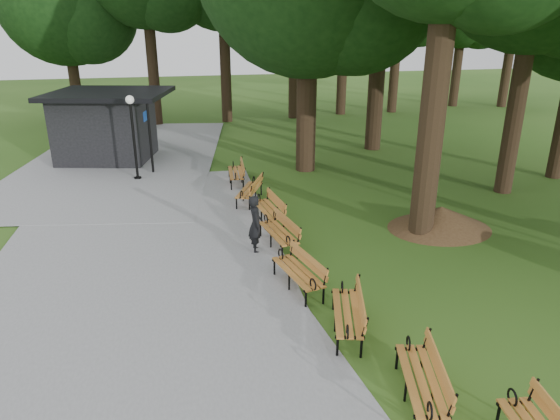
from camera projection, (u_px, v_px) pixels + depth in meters
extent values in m
plane|color=#2F5819|center=(314.00, 307.00, 11.01)|extent=(100.00, 100.00, 0.00)
cube|color=gray|center=(132.00, 264.00, 12.91)|extent=(12.00, 38.00, 0.06)
imported|color=black|center=(256.00, 224.00, 13.39)|extent=(0.40, 0.59, 1.59)
cylinder|color=black|center=(134.00, 142.00, 19.28)|extent=(0.10, 0.10, 3.01)
sphere|color=white|center=(130.00, 100.00, 18.71)|extent=(0.32, 0.32, 0.32)
cone|color=#47301C|center=(440.00, 218.00, 15.04)|extent=(2.63, 2.63, 0.70)
cylinder|color=black|center=(435.00, 95.00, 13.26)|extent=(0.70, 0.70, 8.05)
cylinder|color=black|center=(519.00, 89.00, 17.11)|extent=(0.60, 0.60, 7.38)
cylinder|color=black|center=(307.00, 80.00, 19.83)|extent=(0.80, 0.80, 7.31)
cylinder|color=black|center=(378.00, 57.00, 23.07)|extent=(0.76, 0.76, 8.57)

